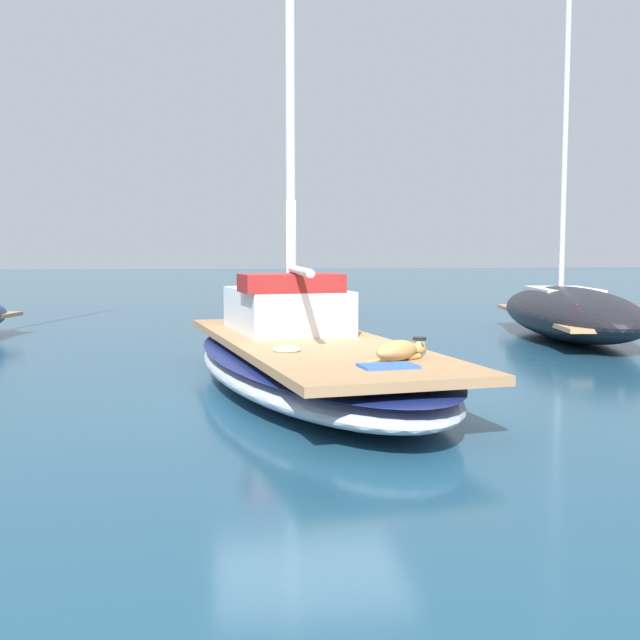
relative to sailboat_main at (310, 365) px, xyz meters
The scene contains 10 objects.
ground_plane 0.34m from the sailboat_main, ahead, with size 120.00×120.00×0.00m, color navy.
sailboat_main is the anchor object (origin of this frame).
mast_main 4.15m from the sailboat_main, 101.07° to the left, with size 0.14×2.27×8.28m.
cabin_house 1.30m from the sailboat_main, 100.17° to the left, with size 1.74×2.42×0.84m.
dog_tan 2.15m from the sailboat_main, 70.30° to the right, with size 0.81×0.64×0.22m.
deck_winch 2.00m from the sailboat_main, 59.03° to the right, with size 0.16×0.16×0.21m.
coiled_rope 1.19m from the sailboat_main, 110.10° to the right, with size 0.32×0.32×0.04m, color beige.
deck_towel 2.51m from the sailboat_main, 78.64° to the right, with size 0.56×0.36×0.03m, color blue.
moored_boat_far_astern 10.94m from the sailboat_main, 85.87° to the left, with size 3.14×6.37×7.05m.
moored_boat_starboard_side 7.87m from the sailboat_main, 40.78° to the left, with size 3.07×6.71×7.23m.
Camera 1 is at (-1.23, -10.07, 1.85)m, focal length 44.48 mm.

